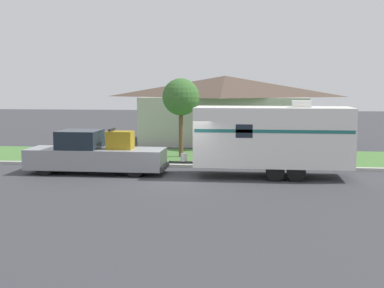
# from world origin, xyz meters

# --- Properties ---
(ground_plane) EXTENTS (120.00, 120.00, 0.00)m
(ground_plane) POSITION_xyz_m (0.00, 0.00, 0.00)
(ground_plane) COLOR #38383D
(curb_strip) EXTENTS (80.00, 0.30, 0.14)m
(curb_strip) POSITION_xyz_m (0.00, 3.75, 0.07)
(curb_strip) COLOR #ADADA8
(curb_strip) RESTS_ON ground_plane
(lawn_strip) EXTENTS (80.00, 7.00, 0.03)m
(lawn_strip) POSITION_xyz_m (0.00, 7.40, 0.01)
(lawn_strip) COLOR #477538
(lawn_strip) RESTS_ON ground_plane
(house_across_street) EXTENTS (11.72, 7.18, 4.60)m
(house_across_street) POSITION_xyz_m (0.96, 15.02, 2.38)
(house_across_street) COLOR #B2B2A8
(house_across_street) RESTS_ON ground_plane
(pickup_truck) EXTENTS (6.32, 1.99, 2.05)m
(pickup_truck) POSITION_xyz_m (-4.15, 1.55, 0.86)
(pickup_truck) COLOR black
(pickup_truck) RESTS_ON ground_plane
(travel_trailer) EXTENTS (7.92, 2.45, 3.33)m
(travel_trailer) POSITION_xyz_m (3.84, 1.55, 1.77)
(travel_trailer) COLOR black
(travel_trailer) RESTS_ON ground_plane
(mailbox) EXTENTS (0.48, 0.20, 1.39)m
(mailbox) POSITION_xyz_m (5.07, 4.41, 1.07)
(mailbox) COLOR brown
(mailbox) RESTS_ON ground_plane
(tree_in_yard) EXTENTS (2.04, 2.04, 4.36)m
(tree_in_yard) POSITION_xyz_m (-1.01, 7.33, 3.31)
(tree_in_yard) COLOR brown
(tree_in_yard) RESTS_ON ground_plane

